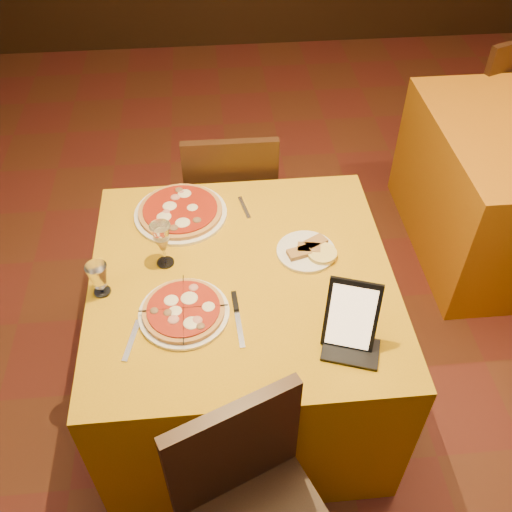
{
  "coord_description": "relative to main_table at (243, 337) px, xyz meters",
  "views": [
    {
      "loc": [
        -0.1,
        -1.45,
        2.26
      ],
      "look_at": [
        0.03,
        -0.05,
        0.86
      ],
      "focal_mm": 40.0,
      "sensor_mm": 36.0,
      "label": 1
    }
  ],
  "objects": [
    {
      "name": "floor",
      "position": [
        0.02,
        0.03,
        -0.38
      ],
      "size": [
        6.0,
        7.0,
        0.01
      ],
      "primitive_type": "cube",
      "color": "#5E2D19",
      "rests_on": "ground"
    },
    {
      "name": "main_table",
      "position": [
        0.0,
        0.0,
        0.0
      ],
      "size": [
        1.1,
        1.1,
        0.75
      ],
      "primitive_type": "cube",
      "color": "#CA920C",
      "rests_on": "floor"
    },
    {
      "name": "chair_main_far",
      "position": [
        0.0,
        0.81,
        0.08
      ],
      "size": [
        0.42,
        0.42,
        0.91
      ],
      "primitive_type": null,
      "rotation": [
        0.0,
        0.0,
        3.13
      ],
      "color": "black",
      "rests_on": "floor"
    },
    {
      "name": "chair_side_far",
      "position": [
        1.58,
        1.63,
        0.08
      ],
      "size": [
        0.49,
        0.49,
        0.91
      ],
      "primitive_type": null,
      "rotation": [
        0.0,
        0.0,
        3.52
      ],
      "color": "#312210",
      "rests_on": "floor"
    },
    {
      "name": "pizza_near",
      "position": [
        -0.21,
        -0.17,
        0.39
      ],
      "size": [
        0.31,
        0.31,
        0.03
      ],
      "rotation": [
        0.0,
        0.0,
        0.02
      ],
      "color": "white",
      "rests_on": "main_table"
    },
    {
      "name": "pizza_far",
      "position": [
        -0.22,
        0.35,
        0.39
      ],
      "size": [
        0.37,
        0.37,
        0.03
      ],
      "rotation": [
        0.0,
        0.0,
        0.19
      ],
      "color": "white",
      "rests_on": "main_table"
    },
    {
      "name": "cutlet_dish",
      "position": [
        0.25,
        0.09,
        0.39
      ],
      "size": [
        0.22,
        0.22,
        0.03
      ],
      "rotation": [
        0.0,
        0.0,
        0.21
      ],
      "color": "white",
      "rests_on": "main_table"
    },
    {
      "name": "wine_glass",
      "position": [
        -0.28,
        0.08,
        0.47
      ],
      "size": [
        0.08,
        0.08,
        0.19
      ],
      "primitive_type": null,
      "rotation": [
        0.0,
        0.0,
        0.07
      ],
      "color": "#CFBA75",
      "rests_on": "main_table"
    },
    {
      "name": "water_glass",
      "position": [
        -0.5,
        -0.04,
        0.44
      ],
      "size": [
        0.07,
        0.07,
        0.13
      ],
      "primitive_type": null,
      "rotation": [
        0.0,
        0.0,
        -0.02
      ],
      "color": "silver",
      "rests_on": "main_table"
    },
    {
      "name": "tablet",
      "position": [
        0.32,
        -0.32,
        0.49
      ],
      "size": [
        0.19,
        0.15,
        0.23
      ],
      "primitive_type": "cube",
      "rotation": [
        -0.35,
        0.0,
        -0.33
      ],
      "color": "black",
      "rests_on": "main_table"
    },
    {
      "name": "knife",
      "position": [
        -0.03,
        -0.22,
        0.38
      ],
      "size": [
        0.03,
        0.22,
        0.01
      ],
      "primitive_type": "cube",
      "rotation": [
        0.0,
        0.0,
        1.63
      ],
      "color": "#ABADB2",
      "rests_on": "main_table"
    },
    {
      "name": "fork_near",
      "position": [
        -0.38,
        -0.26,
        0.38
      ],
      "size": [
        0.05,
        0.17,
        0.01
      ],
      "primitive_type": "cube",
      "rotation": [
        0.0,
        0.0,
        1.35
      ],
      "color": "#B3B4BB",
      "rests_on": "main_table"
    },
    {
      "name": "fork_far",
      "position": [
        0.04,
        0.37,
        0.38
      ],
      "size": [
        0.04,
        0.14,
        0.01
      ],
      "primitive_type": "cube",
      "rotation": [
        0.0,
        0.0,
        1.78
      ],
      "color": "silver",
      "rests_on": "main_table"
    }
  ]
}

